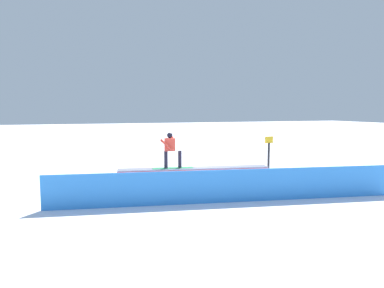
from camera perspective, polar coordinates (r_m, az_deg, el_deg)
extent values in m
plane|color=white|center=(13.79, 0.38, -6.41)|extent=(120.00, 120.00, 0.00)
cube|color=red|center=(13.73, 0.38, -5.26)|extent=(6.00, 1.51, 0.56)
cube|color=white|center=(13.76, 0.38, -5.84)|extent=(6.01, 1.52, 0.14)
cube|color=#8B8C9E|center=(13.68, 0.38, -4.02)|extent=(6.01, 1.57, 0.04)
cube|color=#279355|center=(13.56, -3.19, -4.00)|extent=(1.62, 0.49, 0.01)
cylinder|color=#251D2A|center=(13.47, -4.36, -2.60)|extent=(0.16, 0.16, 0.67)
cylinder|color=#251D2A|center=(13.55, -2.04, -2.53)|extent=(0.16, 0.16, 0.67)
cube|color=#EB402D|center=(13.41, -3.71, -0.09)|extent=(0.43, 0.29, 0.51)
sphere|color=black|center=(13.38, -3.72, 1.46)|extent=(0.22, 0.22, 0.22)
cylinder|color=#EB402D|center=(13.22, -4.38, -0.07)|extent=(0.46, 0.15, 0.45)
cylinder|color=#EB402D|center=(13.59, -3.39, 0.09)|extent=(0.15, 0.11, 0.56)
cube|color=#3287E6|center=(10.86, 5.96, -6.97)|extent=(10.94, 1.95, 1.04)
cylinder|color=#262628|center=(15.77, 12.62, -2.41)|extent=(0.10, 0.10, 1.41)
cube|color=yellow|center=(15.67, 12.68, 0.69)|extent=(0.40, 0.04, 0.30)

